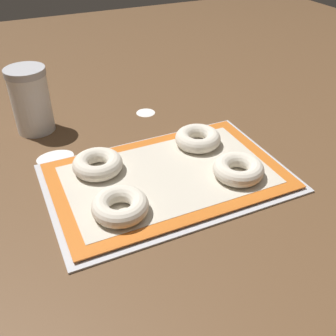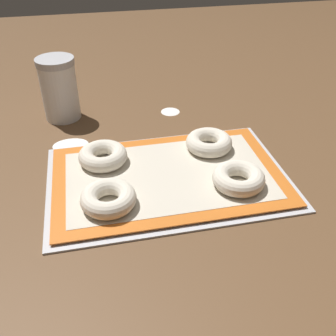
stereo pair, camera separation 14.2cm
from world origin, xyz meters
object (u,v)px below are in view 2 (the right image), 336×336
Objects in this scene: bagel_back_left at (103,156)px; flour_canister at (59,89)px; baking_tray at (168,177)px; bagel_back_right at (209,142)px; bagel_front_right at (239,178)px; bagel_front_left at (108,198)px.

bagel_back_left is 0.65× the size of flour_canister.
bagel_back_right reaches higher than baking_tray.
bagel_front_right is 0.14m from bagel_back_right.
bagel_back_left is 0.24m from bagel_back_right.
bagel_front_right is 0.52m from flour_canister.
flour_canister reaches higher than bagel_front_left.
baking_tray is 0.14m from bagel_back_right.
bagel_front_left is at bearing -150.72° from baking_tray.
bagel_back_right is (0.24, 0.00, 0.00)m from bagel_back_left.
bagel_front_right is at bearing 1.83° from bagel_front_left.
bagel_back_left is at bearing 149.69° from baking_tray.
bagel_back_left is at bearing -178.87° from bagel_back_right.
flour_canister reaches higher than baking_tray.
bagel_front_right is at bearing -26.29° from baking_tray.
flour_canister is (-0.08, 0.25, 0.05)m from bagel_back_left.
baking_tray is 4.72× the size of bagel_front_left.
bagel_back_right is at bearing -37.49° from flour_canister.
bagel_back_left reaches higher than baking_tray.
flour_canister is at bearing 101.95° from bagel_front_left.
baking_tray is 4.72× the size of bagel_front_right.
bagel_back_left is 0.27m from flour_canister.
bagel_front_left is 0.14m from bagel_back_left.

